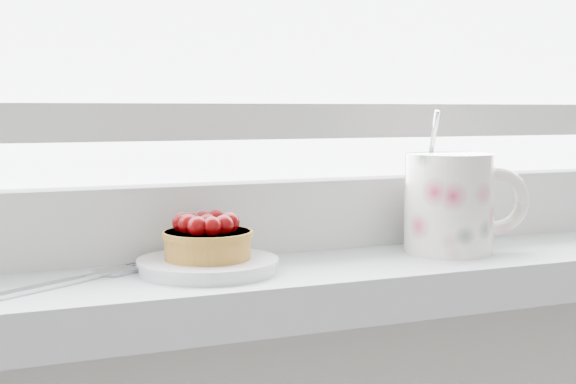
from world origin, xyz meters
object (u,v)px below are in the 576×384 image
saucer (208,265)px  fork (63,282)px  raspberry_tart (208,238)px  floral_mug (452,201)px

saucer → fork: 0.12m
saucer → raspberry_tart: (-0.00, -0.00, 0.02)m
saucer → raspberry_tart: 0.02m
saucer → fork: saucer is taller
raspberry_tart → floral_mug: 0.25m
raspberry_tart → fork: bearing=-178.5°
saucer → raspberry_tart: size_ratio=1.57×
floral_mug → fork: size_ratio=0.71×
fork → saucer: bearing=1.5°
fork → raspberry_tart: bearing=1.5°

